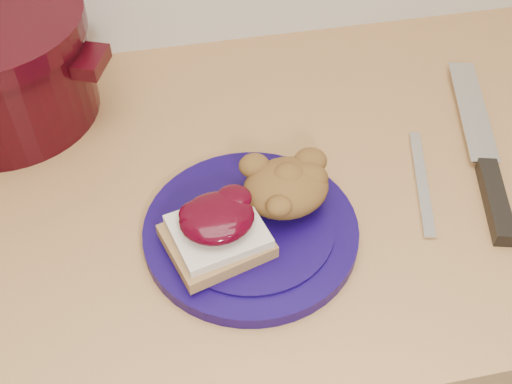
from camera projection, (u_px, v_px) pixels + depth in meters
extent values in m
cube|color=beige|center=(253.00, 363.00, 1.13)|extent=(4.00, 0.60, 0.86)
cylinder|color=#0F043D|center=(251.00, 231.00, 0.72)|extent=(0.28, 0.28, 0.02)
cube|color=olive|center=(217.00, 241.00, 0.69)|extent=(0.12, 0.12, 0.02)
cube|color=beige|center=(218.00, 231.00, 0.68)|extent=(0.11, 0.10, 0.01)
ellipsoid|color=#32010C|center=(217.00, 218.00, 0.67)|extent=(0.09, 0.09, 0.02)
ellipsoid|color=brown|center=(286.00, 188.00, 0.72)|extent=(0.11, 0.10, 0.05)
cube|color=black|center=(495.00, 201.00, 0.75)|extent=(0.05, 0.13, 0.02)
cube|color=silver|center=(472.00, 109.00, 0.86)|extent=(0.09, 0.21, 0.00)
cube|color=silver|center=(422.00, 181.00, 0.78)|extent=(0.06, 0.17, 0.00)
cube|color=black|center=(91.00, 62.00, 0.79)|extent=(0.05, 0.06, 0.02)
cylinder|color=black|center=(12.00, 95.00, 0.82)|extent=(0.06, 0.06, 0.10)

